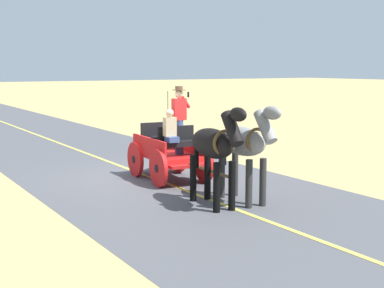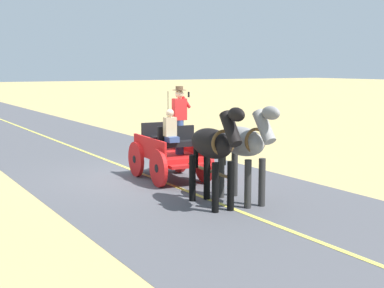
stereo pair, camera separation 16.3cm
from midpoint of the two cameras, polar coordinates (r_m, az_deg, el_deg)
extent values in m
plane|color=tan|center=(15.14, -4.79, -3.43)|extent=(200.00, 200.00, 0.00)
cube|color=#4C4C51|center=(15.14, -4.79, -3.42)|extent=(6.66, 160.00, 0.01)
cube|color=#DBCC4C|center=(15.14, -4.79, -3.40)|extent=(0.12, 160.00, 0.00)
cube|color=red|center=(14.70, -2.75, -1.14)|extent=(1.34, 2.27, 0.12)
cube|color=red|center=(14.90, -0.77, 0.08)|extent=(0.19, 2.09, 0.44)
cube|color=red|center=(14.43, -4.81, -0.21)|extent=(0.19, 2.09, 0.44)
cube|color=red|center=(13.64, -0.58, -2.28)|extent=(1.09, 0.31, 0.08)
cube|color=red|center=(15.81, -4.58, -1.17)|extent=(0.73, 0.25, 0.06)
cube|color=black|center=(14.10, -1.72, 0.04)|extent=(1.04, 0.42, 0.14)
cube|color=black|center=(14.24, -2.04, 1.00)|extent=(1.02, 0.14, 0.44)
cube|color=black|center=(15.09, -3.55, 0.55)|extent=(1.04, 0.42, 0.14)
cube|color=black|center=(15.23, -3.84, 1.45)|extent=(1.02, 0.14, 0.44)
cylinder|color=red|center=(14.34, 0.91, -2.09)|extent=(0.16, 0.96, 0.96)
cylinder|color=black|center=(14.34, 0.91, -2.09)|extent=(0.13, 0.22, 0.21)
cylinder|color=red|center=(13.78, -3.85, -2.53)|extent=(0.16, 0.96, 0.96)
cylinder|color=black|center=(13.78, -3.85, -2.53)|extent=(0.13, 0.22, 0.21)
cylinder|color=red|center=(15.69, -1.78, -1.22)|extent=(0.16, 0.96, 0.96)
cylinder|color=black|center=(15.69, -1.78, -1.22)|extent=(0.13, 0.22, 0.21)
cylinder|color=red|center=(15.18, -6.20, -1.58)|extent=(0.16, 0.96, 0.96)
cylinder|color=black|center=(15.18, -6.20, -1.58)|extent=(0.13, 0.22, 0.21)
cylinder|color=brown|center=(12.78, 1.42, -2.75)|extent=(0.20, 2.00, 0.07)
cylinder|color=black|center=(13.90, -2.85, 2.82)|extent=(0.02, 0.02, 1.30)
cylinder|color=#384C7F|center=(14.40, -1.67, 0.72)|extent=(0.22, 0.22, 0.90)
cube|color=red|center=(14.32, -1.68, 3.62)|extent=(0.35, 0.24, 0.56)
sphere|color=beige|center=(14.30, -1.69, 5.22)|extent=(0.22, 0.22, 0.22)
cylinder|color=#473323|center=(14.29, -1.69, 5.62)|extent=(0.36, 0.36, 0.01)
cylinder|color=#473323|center=(14.29, -1.69, 5.82)|extent=(0.20, 0.20, 0.10)
cylinder|color=red|center=(14.35, -0.96, 4.35)|extent=(0.27, 0.10, 0.32)
cube|color=black|center=(14.35, -0.72, 5.15)|extent=(0.02, 0.07, 0.14)
cube|color=#384C7F|center=(13.87, -2.44, 0.48)|extent=(0.30, 0.34, 0.14)
cube|color=tan|center=(13.94, -2.66, 1.80)|extent=(0.31, 0.22, 0.48)
sphere|color=beige|center=(13.91, -2.67, 3.23)|extent=(0.20, 0.20, 0.20)
ellipsoid|color=gray|center=(12.17, 4.84, 0.30)|extent=(0.62, 1.58, 0.64)
cylinder|color=#272726|center=(11.97, 6.97, -3.96)|extent=(0.15, 0.15, 1.05)
cylinder|color=#272726|center=(11.77, 5.53, -4.15)|extent=(0.15, 0.15, 1.05)
cylinder|color=#272726|center=(12.86, 4.11, -3.09)|extent=(0.15, 0.15, 1.05)
cylinder|color=#272726|center=(12.66, 2.73, -3.25)|extent=(0.15, 0.15, 1.05)
cylinder|color=gray|center=(11.44, 7.21, 1.79)|extent=(0.29, 0.66, 0.73)
ellipsoid|color=gray|center=(11.23, 7.90, 3.22)|extent=(0.24, 0.55, 0.28)
cube|color=#272726|center=(11.45, 7.15, 1.98)|extent=(0.08, 0.50, 0.56)
cylinder|color=#272726|center=(12.83, 2.98, -0.64)|extent=(0.11, 0.11, 0.70)
torus|color=brown|center=(11.71, 6.32, 0.38)|extent=(0.55, 0.09, 0.55)
ellipsoid|color=black|center=(11.78, 1.70, 0.07)|extent=(0.69, 1.60, 0.64)
cylinder|color=black|center=(11.55, 3.75, -4.36)|extent=(0.15, 0.15, 1.05)
cylinder|color=black|center=(11.37, 2.16, -4.54)|extent=(0.15, 0.15, 1.05)
cylinder|color=black|center=(12.48, 1.24, -3.41)|extent=(0.15, 0.15, 1.05)
cylinder|color=black|center=(12.32, -0.26, -3.56)|extent=(0.15, 0.15, 1.05)
cylinder|color=black|center=(11.00, 3.77, 1.59)|extent=(0.32, 0.67, 0.73)
ellipsoid|color=black|center=(10.78, 4.37, 3.07)|extent=(0.27, 0.56, 0.28)
cube|color=black|center=(11.01, 3.71, 1.79)|extent=(0.10, 0.51, 0.56)
cylinder|color=black|center=(12.48, 0.10, -0.88)|extent=(0.11, 0.11, 0.70)
torus|color=brown|center=(11.29, 3.00, 0.13)|extent=(0.55, 0.12, 0.55)
camera|label=1|loc=(0.08, -90.34, -0.05)|focal=51.44mm
camera|label=2|loc=(0.08, 89.66, 0.05)|focal=51.44mm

